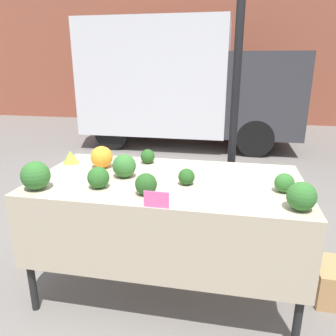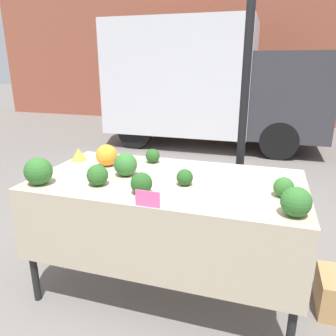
{
  "view_description": "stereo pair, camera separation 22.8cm",
  "coord_description": "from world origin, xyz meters",
  "views": [
    {
      "loc": [
        0.42,
        -2.13,
        1.67
      ],
      "look_at": [
        0.0,
        0.0,
        0.97
      ],
      "focal_mm": 35.0,
      "sensor_mm": 36.0,
      "label": 1
    },
    {
      "loc": [
        0.64,
        -2.07,
        1.67
      ],
      "look_at": [
        0.0,
        0.0,
        0.97
      ],
      "focal_mm": 35.0,
      "sensor_mm": 36.0,
      "label": 2
    }
  ],
  "objects": [
    {
      "name": "broccoli_head_5",
      "position": [
        -0.41,
        -0.26,
        0.96
      ],
      "size": [
        0.14,
        0.14,
        0.14
      ],
      "color": "#285B23",
      "rests_on": "market_table"
    },
    {
      "name": "ground_plane",
      "position": [
        0.0,
        0.0,
        0.0
      ],
      "size": [
        40.0,
        40.0,
        0.0
      ],
      "primitive_type": "plane",
      "color": "slate"
    },
    {
      "name": "market_table",
      "position": [
        0.0,
        -0.07,
        0.79
      ],
      "size": [
        1.87,
        0.99,
        0.89
      ],
      "color": "tan",
      "rests_on": "ground_plane"
    },
    {
      "name": "romanesco_head",
      "position": [
        -0.85,
        0.22,
        0.94
      ],
      "size": [
        0.13,
        0.13,
        0.1
      ],
      "color": "#93B238",
      "rests_on": "market_table"
    },
    {
      "name": "parked_truck",
      "position": [
        -0.6,
        4.72,
        1.28
      ],
      "size": [
        4.25,
        1.86,
        2.46
      ],
      "color": "silver",
      "rests_on": "ground_plane"
    },
    {
      "name": "tent_pole",
      "position": [
        0.43,
        0.74,
        1.21
      ],
      "size": [
        0.07,
        0.07,
        2.42
      ],
      "color": "black",
      "rests_on": "ground_plane"
    },
    {
      "name": "orange_cauliflower",
      "position": [
        -0.55,
        0.15,
        0.97
      ],
      "size": [
        0.17,
        0.17,
        0.17
      ],
      "color": "orange",
      "rests_on": "market_table"
    },
    {
      "name": "broccoli_head_7",
      "position": [
        -0.79,
        -0.36,
        0.98
      ],
      "size": [
        0.18,
        0.18,
        0.18
      ],
      "color": "#2D6628",
      "rests_on": "market_table"
    },
    {
      "name": "broccoli_head_2",
      "position": [
        0.82,
        -0.36,
        0.97
      ],
      "size": [
        0.16,
        0.16,
        0.16
      ],
      "color": "#2D6628",
      "rests_on": "market_table"
    },
    {
      "name": "broccoli_head_0",
      "position": [
        0.14,
        -0.09,
        0.94
      ],
      "size": [
        0.11,
        0.11,
        0.11
      ],
      "color": "#23511E",
      "rests_on": "market_table"
    },
    {
      "name": "broccoli_head_4",
      "position": [
        -0.31,
        -0.02,
        0.97
      ],
      "size": [
        0.17,
        0.17,
        0.17
      ],
      "color": "#336B2D",
      "rests_on": "market_table"
    },
    {
      "name": "broccoli_head_3",
      "position": [
        -0.23,
        0.34,
        0.95
      ],
      "size": [
        0.12,
        0.12,
        0.12
      ],
      "color": "#23511E",
      "rests_on": "market_table"
    },
    {
      "name": "broccoli_head_6",
      "position": [
        -0.08,
        -0.31,
        0.96
      ],
      "size": [
        0.14,
        0.14,
        0.14
      ],
      "color": "#23511E",
      "rests_on": "market_table"
    },
    {
      "name": "broccoli_head_1",
      "position": [
        0.76,
        -0.1,
        0.95
      ],
      "size": [
        0.12,
        0.12,
        0.12
      ],
      "color": "#2D6628",
      "rests_on": "market_table"
    },
    {
      "name": "building_facade",
      "position": [
        0.0,
        7.79,
        2.63
      ],
      "size": [
        16.0,
        0.6,
        5.26
      ],
      "color": "brown",
      "rests_on": "ground_plane"
    },
    {
      "name": "price_sign",
      "position": [
        0.03,
        -0.48,
        0.94
      ],
      "size": [
        0.15,
        0.01,
        0.1
      ],
      "color": "#F45B9E",
      "rests_on": "market_table"
    }
  ]
}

